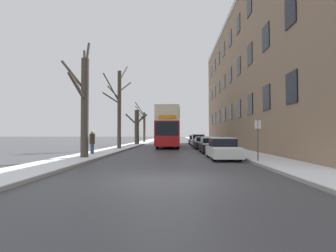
{
  "coord_description": "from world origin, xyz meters",
  "views": [
    {
      "loc": [
        0.33,
        -8.84,
        1.56
      ],
      "look_at": [
        -0.43,
        16.91,
        2.37
      ],
      "focal_mm": 28.0,
      "sensor_mm": 36.0,
      "label": 1
    }
  ],
  "objects_px": {
    "street_sign_post": "(258,138)",
    "parked_car_2": "(203,143)",
    "bare_tree_left_3": "(144,125)",
    "pedestrian_left_sidewalk": "(92,142)",
    "parked_car_3": "(198,141)",
    "parked_car_0": "(223,149)",
    "double_decker_bus": "(168,126)",
    "bare_tree_left_2": "(137,126)",
    "bare_tree_left_0": "(84,102)",
    "parked_car_1": "(211,145)",
    "bare_tree_left_1": "(119,106)",
    "parked_car_4": "(195,140)"
  },
  "relations": [
    {
      "from": "street_sign_post",
      "to": "parked_car_2",
      "type": "bearing_deg",
      "value": 95.54
    },
    {
      "from": "bare_tree_left_3",
      "to": "parked_car_2",
      "type": "distance_m",
      "value": 22.06
    },
    {
      "from": "bare_tree_left_3",
      "to": "pedestrian_left_sidewalk",
      "type": "relative_size",
      "value": 4.07
    },
    {
      "from": "pedestrian_left_sidewalk",
      "to": "street_sign_post",
      "type": "distance_m",
      "value": 11.41
    },
    {
      "from": "bare_tree_left_3",
      "to": "parked_car_3",
      "type": "distance_m",
      "value": 16.61
    },
    {
      "from": "street_sign_post",
      "to": "parked_car_0",
      "type": "bearing_deg",
      "value": 118.53
    },
    {
      "from": "double_decker_bus",
      "to": "bare_tree_left_2",
      "type": "bearing_deg",
      "value": 128.0
    },
    {
      "from": "parked_car_0",
      "to": "street_sign_post",
      "type": "xyz_separation_m",
      "value": [
        1.39,
        -2.56,
        0.72
      ]
    },
    {
      "from": "parked_car_0",
      "to": "parked_car_3",
      "type": "height_order",
      "value": "parked_car_3"
    },
    {
      "from": "bare_tree_left_0",
      "to": "pedestrian_left_sidewalk",
      "type": "relative_size",
      "value": 4.14
    },
    {
      "from": "bare_tree_left_0",
      "to": "parked_car_2",
      "type": "xyz_separation_m",
      "value": [
        8.59,
        12.43,
        -2.92
      ]
    },
    {
      "from": "parked_car_1",
      "to": "bare_tree_left_2",
      "type": "bearing_deg",
      "value": 119.42
    },
    {
      "from": "bare_tree_left_0",
      "to": "pedestrian_left_sidewalk",
      "type": "distance_m",
      "value": 3.83
    },
    {
      "from": "parked_car_2",
      "to": "double_decker_bus",
      "type": "bearing_deg",
      "value": 142.36
    },
    {
      "from": "bare_tree_left_1",
      "to": "parked_car_4",
      "type": "distance_m",
      "value": 17.28
    },
    {
      "from": "parked_car_0",
      "to": "pedestrian_left_sidewalk",
      "type": "xyz_separation_m",
      "value": [
        -8.97,
        2.2,
        0.38
      ]
    },
    {
      "from": "parked_car_2",
      "to": "parked_car_4",
      "type": "xyz_separation_m",
      "value": [
        0.0,
        12.06,
        0.04
      ]
    },
    {
      "from": "bare_tree_left_0",
      "to": "parked_car_1",
      "type": "bearing_deg",
      "value": 36.27
    },
    {
      "from": "bare_tree_left_0",
      "to": "parked_car_0",
      "type": "distance_m",
      "value": 9.09
    },
    {
      "from": "street_sign_post",
      "to": "bare_tree_left_0",
      "type": "bearing_deg",
      "value": 169.22
    },
    {
      "from": "parked_car_0",
      "to": "parked_car_2",
      "type": "height_order",
      "value": "parked_car_0"
    },
    {
      "from": "double_decker_bus",
      "to": "parked_car_0",
      "type": "xyz_separation_m",
      "value": [
        3.82,
        -14.72,
        -1.94
      ]
    },
    {
      "from": "bare_tree_left_3",
      "to": "parked_car_1",
      "type": "xyz_separation_m",
      "value": [
        8.86,
        -26.16,
        -2.59
      ]
    },
    {
      "from": "bare_tree_left_1",
      "to": "bare_tree_left_3",
      "type": "height_order",
      "value": "bare_tree_left_1"
    },
    {
      "from": "bare_tree_left_2",
      "to": "pedestrian_left_sidewalk",
      "type": "xyz_separation_m",
      "value": [
        -0.48,
        -18.5,
        -1.65
      ]
    },
    {
      "from": "parked_car_3",
      "to": "bare_tree_left_1",
      "type": "bearing_deg",
      "value": -134.76
    },
    {
      "from": "double_decker_bus",
      "to": "street_sign_post",
      "type": "distance_m",
      "value": 18.09
    },
    {
      "from": "street_sign_post",
      "to": "parked_car_1",
      "type": "bearing_deg",
      "value": 99.63
    },
    {
      "from": "bare_tree_left_1",
      "to": "street_sign_post",
      "type": "height_order",
      "value": "bare_tree_left_1"
    },
    {
      "from": "bare_tree_left_2",
      "to": "street_sign_post",
      "type": "xyz_separation_m",
      "value": [
        9.88,
        -23.26,
        -1.32
      ]
    },
    {
      "from": "bare_tree_left_2",
      "to": "parked_car_0",
      "type": "height_order",
      "value": "bare_tree_left_2"
    },
    {
      "from": "double_decker_bus",
      "to": "pedestrian_left_sidewalk",
      "type": "relative_size",
      "value": 6.01
    },
    {
      "from": "parked_car_4",
      "to": "parked_car_1",
      "type": "bearing_deg",
      "value": -90.0
    },
    {
      "from": "bare_tree_left_2",
      "to": "parked_car_1",
      "type": "height_order",
      "value": "bare_tree_left_2"
    },
    {
      "from": "bare_tree_left_2",
      "to": "double_decker_bus",
      "type": "distance_m",
      "value": 7.59
    },
    {
      "from": "parked_car_1",
      "to": "parked_car_3",
      "type": "distance_m",
      "value": 12.34
    },
    {
      "from": "bare_tree_left_3",
      "to": "pedestrian_left_sidewalk",
      "type": "distance_m",
      "value": 29.69
    },
    {
      "from": "parked_car_2",
      "to": "pedestrian_left_sidewalk",
      "type": "bearing_deg",
      "value": -133.12
    },
    {
      "from": "double_decker_bus",
      "to": "parked_car_1",
      "type": "height_order",
      "value": "double_decker_bus"
    },
    {
      "from": "bare_tree_left_0",
      "to": "parked_car_2",
      "type": "bearing_deg",
      "value": 55.36
    },
    {
      "from": "bare_tree_left_1",
      "to": "parked_car_2",
      "type": "distance_m",
      "value": 9.7
    },
    {
      "from": "pedestrian_left_sidewalk",
      "to": "street_sign_post",
      "type": "relative_size",
      "value": 0.79
    },
    {
      "from": "parked_car_0",
      "to": "parked_car_1",
      "type": "height_order",
      "value": "parked_car_0"
    },
    {
      "from": "bare_tree_left_1",
      "to": "bare_tree_left_0",
      "type": "bearing_deg",
      "value": -89.96
    },
    {
      "from": "double_decker_bus",
      "to": "street_sign_post",
      "type": "xyz_separation_m",
      "value": [
        5.21,
        -17.28,
        -1.22
      ]
    },
    {
      "from": "parked_car_1",
      "to": "pedestrian_left_sidewalk",
      "type": "distance_m",
      "value": 9.62
    },
    {
      "from": "pedestrian_left_sidewalk",
      "to": "street_sign_post",
      "type": "height_order",
      "value": "street_sign_post"
    },
    {
      "from": "parked_car_4",
      "to": "street_sign_post",
      "type": "xyz_separation_m",
      "value": [
        1.39,
        -26.39,
        0.7
      ]
    },
    {
      "from": "bare_tree_left_2",
      "to": "double_decker_bus",
      "type": "relative_size",
      "value": 0.46
    },
    {
      "from": "parked_car_2",
      "to": "bare_tree_left_2",
      "type": "bearing_deg",
      "value": 133.57
    }
  ]
}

